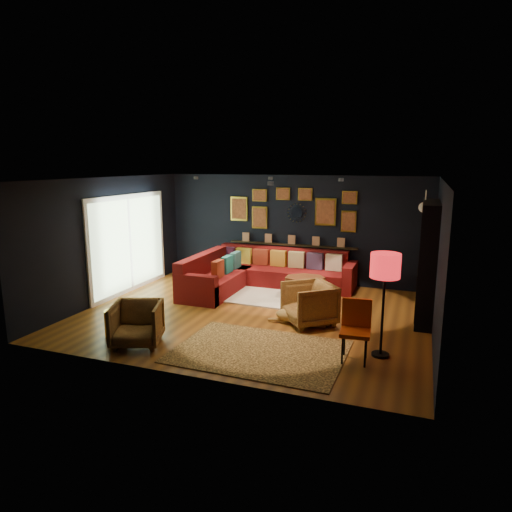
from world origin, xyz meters
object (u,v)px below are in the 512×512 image
(pouf, at_px, (206,291))
(gold_stool, at_px, (116,323))
(orange_chair, at_px, (356,325))
(sectional, at_px, (256,274))
(coffee_table, at_px, (305,281))
(armchair_left, at_px, (137,322))
(armchair_right, at_px, (309,302))
(dog, at_px, (301,313))
(floor_lamp, at_px, (385,270))

(pouf, bearing_deg, gold_stool, -102.31)
(gold_stool, relative_size, orange_chair, 0.50)
(sectional, xyz_separation_m, coffee_table, (1.28, -0.42, 0.06))
(pouf, xyz_separation_m, gold_stool, (-0.52, -2.37, 0.01))
(pouf, distance_m, armchair_left, 2.55)
(armchair_right, height_order, gold_stool, armchair_right)
(coffee_table, xyz_separation_m, gold_stool, (-2.45, -3.27, -0.16))
(pouf, xyz_separation_m, dog, (2.26, -0.70, -0.01))
(sectional, height_order, armchair_left, sectional)
(sectional, height_order, dog, sectional)
(armchair_right, distance_m, floor_lamp, 1.93)
(sectional, height_order, coffee_table, sectional)
(armchair_left, distance_m, armchair_right, 3.04)
(armchair_left, bearing_deg, sectional, 59.94)
(armchair_left, relative_size, armchair_right, 0.92)
(pouf, distance_m, floor_lamp, 4.26)
(sectional, relative_size, gold_stool, 7.43)
(floor_lamp, height_order, dog, floor_lamp)
(sectional, height_order, orange_chair, orange_chair)
(pouf, bearing_deg, armchair_left, -89.30)
(sectional, height_order, armchair_right, sectional)
(coffee_table, bearing_deg, floor_lamp, -54.13)
(coffee_table, relative_size, orange_chair, 1.16)
(armchair_right, distance_m, orange_chair, 1.62)
(armchair_left, relative_size, dog, 0.61)
(pouf, bearing_deg, sectional, 63.63)
(sectional, distance_m, pouf, 1.47)
(sectional, xyz_separation_m, floor_lamp, (3.11, -2.95, 1.02))
(armchair_left, bearing_deg, pouf, 69.74)
(dog, bearing_deg, sectional, 123.01)
(coffee_table, xyz_separation_m, pouf, (-1.93, -0.89, -0.17))
(coffee_table, relative_size, dog, 0.84)
(orange_chair, bearing_deg, gold_stool, -177.45)
(orange_chair, bearing_deg, coffee_table, 113.66)
(gold_stool, bearing_deg, armchair_left, -17.73)
(pouf, relative_size, orange_chair, 0.64)
(pouf, bearing_deg, coffee_table, 24.87)
(floor_lamp, bearing_deg, coffee_table, 125.87)
(armchair_left, xyz_separation_m, dog, (2.23, 1.85, -0.17))
(floor_lamp, bearing_deg, gold_stool, -170.35)
(gold_stool, distance_m, dog, 3.25)
(pouf, xyz_separation_m, armchair_right, (2.40, -0.64, 0.20))
(armchair_left, bearing_deg, dog, 18.69)
(floor_lamp, xyz_separation_m, dog, (-1.50, 0.95, -1.13))
(gold_stool, xyz_separation_m, orange_chair, (3.93, 0.47, 0.31))
(sectional, relative_size, orange_chair, 3.72)
(coffee_table, bearing_deg, armchair_left, -118.85)
(gold_stool, bearing_deg, coffee_table, 53.19)
(armchair_right, relative_size, floor_lamp, 0.53)
(floor_lamp, bearing_deg, dog, 147.75)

